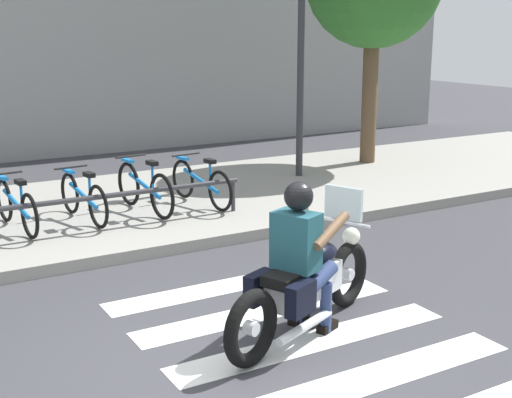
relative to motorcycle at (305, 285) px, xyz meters
The scene contains 14 objects.
ground_plane 1.08m from the motorcycle, 167.92° to the right, with size 48.00×48.00×0.00m, color #38383D.
sidewalk 4.98m from the motorcycle, 101.02° to the left, with size 24.00×4.40×0.15m, color gray.
crosswalk_stripe_1 1.11m from the motorcycle, 92.69° to the right, with size 2.80×0.40×0.01m, color white.
crosswalk_stripe_2 0.51m from the motorcycle, 103.06° to the right, with size 2.80×0.40×0.01m, color white.
crosswalk_stripe_3 0.76m from the motorcycle, 94.51° to the left, with size 2.80×0.40×0.01m, color white.
crosswalk_stripe_4 1.47m from the motorcycle, 91.93° to the left, with size 2.80×0.40×0.01m, color white.
motorcycle is the anchor object (origin of this frame).
rider 0.38m from the motorcycle, 159.28° to the right, with size 0.75×0.69×1.45m.
bicycle_3 4.57m from the motorcycle, 111.55° to the left, with size 0.48×1.58×0.72m.
bicycle_4 4.32m from the motorcycle, 100.49° to the left, with size 0.48×1.54×0.72m.
bicycle_5 4.25m from the motorcycle, 88.60° to the left, with size 0.48×1.65×0.79m.
bicycle_6 4.36m from the motorcycle, 76.82° to the left, with size 0.48×1.63×0.73m.
bike_rack 4.06m from the motorcycle, 114.42° to the left, with size 5.95×0.07×0.49m.
street_lamp 6.70m from the motorcycle, 56.87° to the left, with size 0.28×0.28×4.63m.
Camera 1 is at (-2.46, -4.76, 2.77)m, focal length 49.05 mm.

